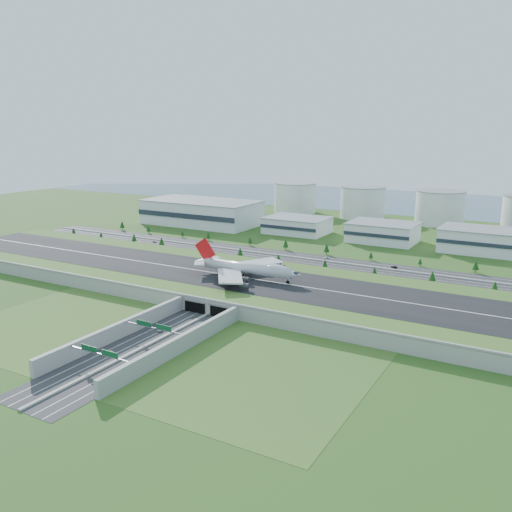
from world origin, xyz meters
The scene contains 23 objects.
ground centered at (0.00, 0.00, 0.00)m, with size 1200.00×1200.00×0.00m, color #2D4C18.
airfield_deck centered at (0.00, -0.09, 4.12)m, with size 520.00×100.00×9.20m.
underpass_road centered at (0.00, -99.42, 3.43)m, with size 38.80×120.40×8.00m.
sign_gantry_near centered at (0.00, -95.04, 6.95)m, with size 38.70×0.70×9.80m.
sign_gantry_far centered at (0.00, -130.04, 6.95)m, with size 38.70×0.70×9.80m.
north_expressway centered at (0.00, 95.00, 0.06)m, with size 560.00×36.00×0.12m, color #28282B.
tree_row centered at (-4.39, 93.88, 4.77)m, with size 501.82×48.73×8.48m.
hangar_west centered at (-170.00, 185.00, 12.50)m, with size 120.00×60.00×25.00m, color white.
hangar_mid_a centered at (-60.00, 190.00, 7.50)m, with size 58.00×42.00×15.00m, color white.
hangar_mid_b centered at (25.00, 190.00, 8.50)m, with size 58.00×42.00×17.00m, color white.
hangar_mid_c centered at (105.00, 190.00, 9.50)m, with size 58.00×42.00×19.00m, color white.
fuel_tank_a centered at (-120.00, 310.00, 17.50)m, with size 50.00×50.00×35.00m, color silver.
fuel_tank_b centered at (-35.00, 310.00, 17.50)m, with size 50.00×50.00×35.00m, color silver.
fuel_tank_c centered at (50.00, 310.00, 17.50)m, with size 50.00×50.00×35.00m, color silver.
bay_water centered at (0.00, 480.00, 0.03)m, with size 1200.00×260.00×0.06m, color #365368.
boeing_747 centered at (-5.13, 0.48, 14.56)m, with size 75.21×71.01×23.24m.
car_0 centered at (-6.80, -82.43, 0.97)m, with size 2.00×4.97×1.69m, color #B6B5BA.
car_1 centered at (-8.65, -116.63, 0.82)m, with size 1.49×4.26×1.40m, color white.
car_2 centered at (8.20, -83.51, 0.80)m, with size 2.25×4.88×1.36m, color #0D1543.
car_3 centered at (12.75, -137.69, 0.88)m, with size 2.12×5.21×1.51m, color red.
car_4 centered at (-151.03, 84.96, 0.82)m, with size 1.66×4.13×1.41m, color #535358.
car_5 centered at (60.66, 101.14, 0.90)m, with size 1.65×4.74×1.56m, color black.
car_7 centered at (6.16, 103.84, 0.78)m, with size 1.84×4.52×1.31m, color white.
Camera 1 is at (162.27, -281.78, 99.84)m, focal length 38.00 mm.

